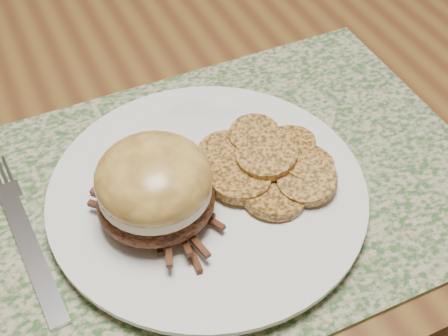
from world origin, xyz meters
The scene contains 7 objects.
ground centered at (0.00, 0.00, 0.00)m, with size 3.50×3.50×0.00m, color brown.
dining_table centered at (0.00, 0.00, 0.67)m, with size 1.50×0.90×0.75m.
placemat centered at (-0.07, -0.26, 0.75)m, with size 0.45×0.33×0.00m, color #32532A.
dinner_plate centered at (-0.09, -0.26, 0.76)m, with size 0.26×0.26×0.02m, color silver.
pork_sandwich centered at (-0.14, -0.27, 0.80)m, with size 0.11×0.11×0.07m.
roasted_potatoes centered at (-0.04, -0.27, 0.78)m, with size 0.12×0.13×0.03m.
fork centered at (-0.25, -0.23, 0.76)m, with size 0.03×0.20×0.00m.
Camera 1 is at (-0.23, -0.59, 1.17)m, focal length 50.00 mm.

